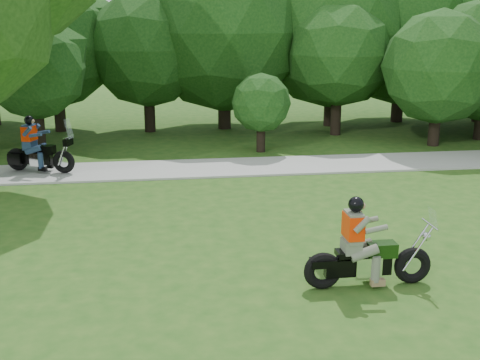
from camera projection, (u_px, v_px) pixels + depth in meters
name	position (u px, v px, depth m)	size (l,w,h in m)	color
ground	(440.00, 269.00, 11.03)	(100.00, 100.00, 0.00)	#235117
walkway	(324.00, 164.00, 18.66)	(60.00, 2.20, 0.06)	#A4A49F
tree_line	(308.00, 42.00, 24.00)	(40.08, 11.82, 7.07)	black
chopper_motorcycle	(363.00, 254.00, 10.20)	(2.26, 0.60, 1.62)	black
touring_motorcycle	(35.00, 151.00, 17.52)	(2.10, 1.19, 1.66)	black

